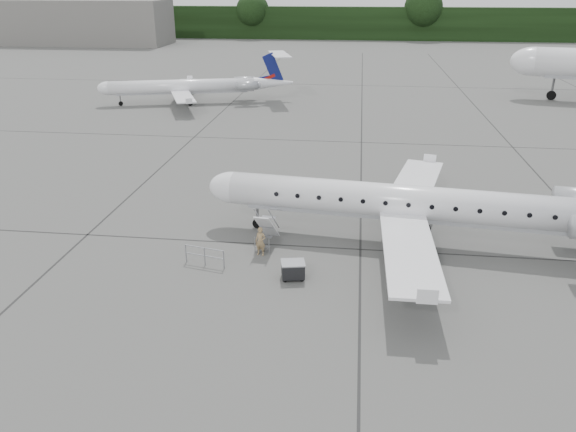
# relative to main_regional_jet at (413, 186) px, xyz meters

# --- Properties ---
(ground) EXTENTS (320.00, 320.00, 0.00)m
(ground) POSITION_rel_main_regional_jet_xyz_m (1.49, -6.46, -3.39)
(ground) COLOR #5A5A58
(ground) RESTS_ON ground
(treeline) EXTENTS (260.00, 4.00, 8.00)m
(treeline) POSITION_rel_main_regional_jet_xyz_m (1.49, 123.54, 0.61)
(treeline) COLOR black
(treeline) RESTS_ON ground
(terminal_building) EXTENTS (40.00, 14.00, 10.00)m
(terminal_building) POSITION_rel_main_regional_jet_xyz_m (-68.51, 103.54, 1.61)
(terminal_building) COLOR slate
(terminal_building) RESTS_ON ground
(main_regional_jet) EXTENTS (28.42, 21.88, 6.79)m
(main_regional_jet) POSITION_rel_main_regional_jet_xyz_m (0.00, 0.00, 0.00)
(main_regional_jet) COLOR white
(main_regional_jet) RESTS_ON ground
(airstair) EXTENTS (1.10, 2.39, 2.13)m
(airstair) POSITION_rel_main_regional_jet_xyz_m (-7.91, -1.28, -2.33)
(airstair) COLOR white
(airstair) RESTS_ON ground
(passenger) EXTENTS (0.65, 0.49, 1.60)m
(passenger) POSITION_rel_main_regional_jet_xyz_m (-8.06, -2.58, -2.59)
(passenger) COLOR #997C53
(passenger) RESTS_ON ground
(safety_railing) EXTENTS (2.17, 0.55, 1.00)m
(safety_railing) POSITION_rel_main_regional_jet_xyz_m (-10.75, -4.14, -2.89)
(safety_railing) COLOR gray
(safety_railing) RESTS_ON ground
(baggage_cart) EXTENTS (1.27, 1.11, 0.97)m
(baggage_cart) POSITION_rel_main_regional_jet_xyz_m (-6.02, -4.99, -2.91)
(baggage_cart) COLOR black
(baggage_cart) RESTS_ON ground
(bg_regional_left) EXTENTS (25.73, 21.46, 5.82)m
(bg_regional_left) POSITION_rel_main_regional_jet_xyz_m (-24.31, 36.90, -0.48)
(bg_regional_left) COLOR white
(bg_regional_left) RESTS_ON ground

